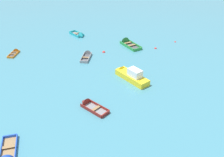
# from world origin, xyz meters

# --- Properties ---
(rowboat_grey_near_right) EXTENTS (1.42, 3.68, 1.02)m
(rowboat_grey_near_right) POSITION_xyz_m (-5.11, 28.09, 0.17)
(rowboat_grey_near_right) COLOR #4C4C51
(rowboat_grey_near_right) RESTS_ON ground_plane
(motor_launch_yellow_foreground_center) EXTENTS (5.04, 4.44, 1.88)m
(motor_launch_yellow_foreground_center) POSITION_xyz_m (2.16, 22.80, 0.54)
(motor_launch_yellow_foreground_center) COLOR yellow
(motor_launch_yellow_foreground_center) RESTS_ON ground_plane
(rowboat_maroon_back_row_left) EXTENTS (3.62, 2.70, 1.14)m
(rowboat_maroon_back_row_left) POSITION_xyz_m (-1.24, 16.17, 0.17)
(rowboat_maroon_back_row_left) COLOR gray
(rowboat_maroon_back_row_left) RESTS_ON ground_plane
(rowboat_green_back_row_right) EXTENTS (4.28, 4.43, 1.52)m
(rowboat_green_back_row_right) POSITION_xyz_m (-0.22, 34.03, 0.20)
(rowboat_green_back_row_right) COLOR #4C4C51
(rowboat_green_back_row_right) RESTS_ON ground_plane
(rowboat_orange_near_left) EXTENTS (1.27, 2.92, 0.87)m
(rowboat_orange_near_left) POSITION_xyz_m (-16.20, 26.80, 0.12)
(rowboat_orange_near_left) COLOR #4C4C51
(rowboat_orange_near_left) RESTS_ON ground_plane
(rowboat_turquoise_outer_left) EXTENTS (3.51, 3.04, 1.17)m
(rowboat_turquoise_outer_left) POSITION_xyz_m (-8.97, 35.64, 0.18)
(rowboat_turquoise_outer_left) COLOR gray
(rowboat_turquoise_outer_left) RESTS_ON ground_plane
(mooring_buoy_outer_edge) EXTENTS (0.30, 0.30, 0.30)m
(mooring_buoy_outer_edge) POSITION_xyz_m (7.74, 36.59, 0.00)
(mooring_buoy_outer_edge) COLOR red
(mooring_buoy_outer_edge) RESTS_ON ground_plane
(mooring_buoy_near_foreground) EXTENTS (0.39, 0.39, 0.39)m
(mooring_buoy_near_foreground) POSITION_xyz_m (4.66, 33.10, 0.00)
(mooring_buoy_near_foreground) COLOR red
(mooring_buoy_near_foreground) RESTS_ON ground_plane
(mooring_buoy_midfield) EXTENTS (0.46, 0.46, 0.46)m
(mooring_buoy_midfield) POSITION_xyz_m (-3.04, 29.88, 0.00)
(mooring_buoy_midfield) COLOR red
(mooring_buoy_midfield) RESTS_ON ground_plane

